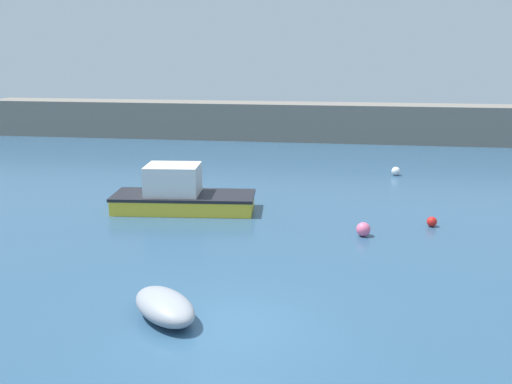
% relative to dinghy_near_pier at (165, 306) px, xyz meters
% --- Properties ---
extents(ground_plane, '(120.00, 120.00, 0.20)m').
position_rel_dinghy_near_pier_xyz_m(ground_plane, '(1.65, -0.24, -0.44)').
color(ground_plane, '#2D5170').
extents(harbor_breakwater, '(48.32, 2.92, 2.63)m').
position_rel_dinghy_near_pier_xyz_m(harbor_breakwater, '(1.65, 28.90, 0.98)').
color(harbor_breakwater, slate).
rests_on(harbor_breakwater, ground_plane).
extents(dinghy_near_pier, '(2.34, 2.37, 0.67)m').
position_rel_dinghy_near_pier_xyz_m(dinghy_near_pier, '(0.00, 0.00, 0.00)').
color(dinghy_near_pier, gray).
rests_on(dinghy_near_pier, ground_plane).
extents(cabin_cruiser_white, '(5.85, 2.62, 1.88)m').
position_rel_dinghy_near_pier_xyz_m(cabin_cruiser_white, '(-2.33, 9.39, 0.34)').
color(cabin_cruiser_white, yellow).
rests_on(cabin_cruiser_white, ground_plane).
extents(mooring_buoy_pink, '(0.49, 0.49, 0.49)m').
position_rel_dinghy_near_pier_xyz_m(mooring_buoy_pink, '(4.91, 7.18, -0.09)').
color(mooring_buoy_pink, '#EA668C').
rests_on(mooring_buoy_pink, ground_plane).
extents(mooring_buoy_orange, '(0.37, 0.37, 0.37)m').
position_rel_dinghy_near_pier_xyz_m(mooring_buoy_orange, '(-5.26, 14.88, -0.15)').
color(mooring_buoy_orange, orange).
rests_on(mooring_buoy_orange, ground_plane).
extents(mooring_buoy_white, '(0.45, 0.45, 0.45)m').
position_rel_dinghy_near_pier_xyz_m(mooring_buoy_white, '(6.86, 17.55, -0.11)').
color(mooring_buoy_white, white).
rests_on(mooring_buoy_white, ground_plane).
extents(mooring_buoy_red, '(0.37, 0.37, 0.37)m').
position_rel_dinghy_near_pier_xyz_m(mooring_buoy_red, '(7.43, 8.69, -0.15)').
color(mooring_buoy_red, red).
rests_on(mooring_buoy_red, ground_plane).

